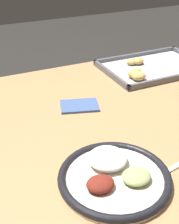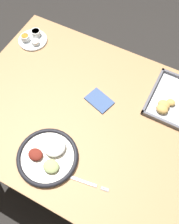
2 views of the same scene
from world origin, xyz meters
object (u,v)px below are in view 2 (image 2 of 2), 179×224
Objects in this scene: dinner_plate at (48,156)px; saucer_plate at (32,38)px; napkin at (99,100)px; fork at (83,181)px.

dinner_plate is 1.68× the size of saucer_plate.
dinner_plate is at bearing -100.63° from napkin.
saucer_plate is at bearing 160.33° from napkin.
saucer_plate is (-0.63, 0.57, 0.01)m from fork.
napkin is at bearing -19.67° from saucer_plate.
dinner_plate is 1.33× the size of fork.
saucer_plate is 0.55m from napkin.
napkin is (-0.12, 0.39, 0.00)m from fork.
fork is 1.26× the size of saucer_plate.
fork is 1.39× the size of napkin.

